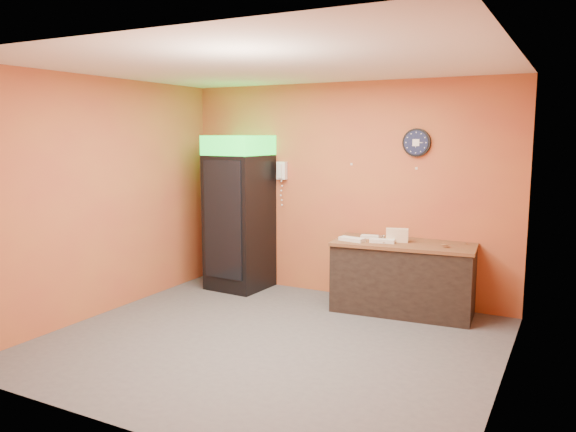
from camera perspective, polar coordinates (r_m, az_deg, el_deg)
The scene contains 15 objects.
floor at distance 5.96m, azimuth -1.88°, elevation -12.67°, with size 4.50×4.50×0.00m, color #47474C.
back_wall at distance 7.41m, azimuth 5.72°, elevation 2.58°, with size 4.50×0.02×2.80m, color #B96934.
left_wall at distance 7.00m, azimuth -18.19°, elevation 1.87°, with size 0.02×4.00×2.80m, color #B96934.
right_wall at distance 4.92m, azimuth 21.48°, elevation -0.87°, with size 0.02×4.00×2.80m, color #B96934.
ceiling at distance 5.61m, azimuth -2.02°, elevation 15.12°, with size 4.50×4.00×0.02m, color white.
beverage_cooler at distance 7.75m, azimuth -5.13°, elevation 0.12°, with size 0.79×0.80×2.12m.
prep_counter at distance 6.95m, azimuth 11.63°, elevation -6.25°, with size 1.63×0.73×0.82m, color black.
wall_clock at distance 7.05m, azimuth 12.93°, elevation 7.28°, with size 0.34×0.06×0.34m.
wall_phone at distance 7.72m, azimuth -0.65°, elevation 4.63°, with size 0.13×0.11×0.24m.
butcher_paper at distance 6.85m, azimuth 11.74°, elevation -2.78°, with size 1.66×0.77×0.04m, color brown.
sub_roll_stack at distance 6.82m, azimuth 11.03°, elevation -1.93°, with size 0.27×0.16×0.16m.
wrapped_sandwich_left at distance 6.81m, azimuth 6.52°, elevation -2.37°, with size 0.31×0.12×0.04m, color silver.
wrapped_sandwich_mid at distance 6.76m, azimuth 9.55°, elevation -2.51°, with size 0.29×0.12×0.04m, color silver.
wrapped_sandwich_right at distance 7.01m, azimuth 8.58°, elevation -2.12°, with size 0.28×0.11×0.04m, color silver.
kitchen_tool at distance 6.94m, azimuth 9.37°, elevation -2.17°, with size 0.06×0.06×0.06m, color silver.
Camera 1 is at (2.75, -4.84, 2.14)m, focal length 35.00 mm.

